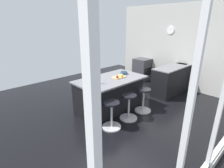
% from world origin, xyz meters
% --- Properties ---
extents(ground_plane, '(7.72, 7.72, 0.00)m').
position_xyz_m(ground_plane, '(0.00, 0.00, 0.00)').
color(ground_plane, black).
extents(interior_partition_left, '(0.15, 4.97, 2.93)m').
position_xyz_m(interior_partition_left, '(-2.97, -0.00, 1.46)').
color(interior_partition_left, beige).
rests_on(interior_partition_left, ground_plane).
extents(sink_cabinet, '(2.46, 0.60, 1.20)m').
position_xyz_m(sink_cabinet, '(-2.62, 0.32, 0.47)').
color(sink_cabinet, black).
rests_on(sink_cabinet, ground_plane).
extents(oven_range, '(0.60, 0.61, 0.89)m').
position_xyz_m(oven_range, '(-2.62, -1.26, 0.44)').
color(oven_range, '#38383D').
rests_on(oven_range, ground_plane).
extents(kitchen_island, '(1.86, 1.06, 0.90)m').
position_xyz_m(kitchen_island, '(0.18, -0.21, 0.46)').
color(kitchen_island, black).
rests_on(kitchen_island, ground_plane).
extents(stool_by_window, '(0.44, 0.44, 0.65)m').
position_xyz_m(stool_by_window, '(-0.41, 0.49, 0.30)').
color(stool_by_window, '#B7B7BC').
rests_on(stool_by_window, ground_plane).
extents(stool_middle, '(0.44, 0.44, 0.65)m').
position_xyz_m(stool_middle, '(0.18, 0.49, 0.30)').
color(stool_middle, '#B7B7BC').
rests_on(stool_middle, ground_plane).
extents(stool_near_camera, '(0.44, 0.44, 0.65)m').
position_xyz_m(stool_near_camera, '(0.76, 0.49, 0.30)').
color(stool_near_camera, '#B7B7BC').
rests_on(stool_near_camera, ground_plane).
extents(cutting_board, '(0.36, 0.24, 0.02)m').
position_xyz_m(cutting_board, '(-0.06, -0.10, 0.91)').
color(cutting_board, tan).
rests_on(cutting_board, kitchen_island).
extents(apple_green, '(0.07, 0.07, 0.07)m').
position_xyz_m(apple_green, '(0.01, -0.09, 0.96)').
color(apple_green, '#609E2D').
rests_on(apple_green, cutting_board).
extents(apple_yellow, '(0.08, 0.08, 0.08)m').
position_xyz_m(apple_yellow, '(-0.10, -0.03, 0.96)').
color(apple_yellow, gold).
rests_on(apple_yellow, cutting_board).
extents(apple_red, '(0.07, 0.07, 0.07)m').
position_xyz_m(apple_red, '(0.07, -0.03, 0.96)').
color(apple_red, red).
rests_on(apple_red, cutting_board).
extents(water_bottle, '(0.06, 0.06, 0.31)m').
position_xyz_m(water_bottle, '(0.68, -0.10, 1.03)').
color(water_bottle, silver).
rests_on(water_bottle, kitchen_island).
extents(fruit_bowl, '(0.20, 0.20, 0.07)m').
position_xyz_m(fruit_bowl, '(-0.39, -0.22, 0.94)').
color(fruit_bowl, '#334C6B').
rests_on(fruit_bowl, kitchen_island).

